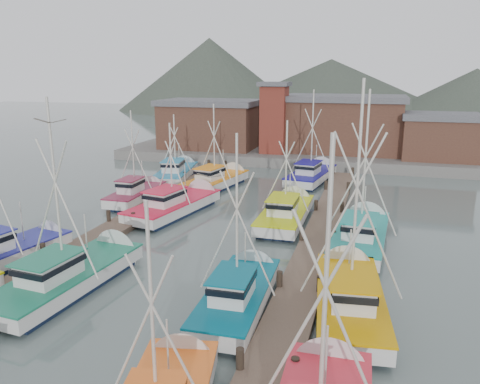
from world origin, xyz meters
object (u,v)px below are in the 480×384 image
(lookout_tower, at_px, (274,117))
(boat_4, at_px, (75,273))
(boat_8, at_px, (178,204))
(boat_12, at_px, (218,180))

(lookout_tower, distance_m, boat_4, 37.49)
(lookout_tower, distance_m, boat_8, 23.95)
(boat_4, height_order, boat_8, boat_4)
(boat_8, xyz_separation_m, boat_12, (0.30, 8.97, 0.00))
(boat_8, distance_m, boat_12, 8.98)
(boat_4, bearing_deg, lookout_tower, 91.18)
(boat_8, bearing_deg, boat_4, -78.33)
(boat_8, bearing_deg, lookout_tower, 94.20)
(lookout_tower, relative_size, boat_8, 0.82)
(lookout_tower, height_order, boat_12, lookout_tower)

